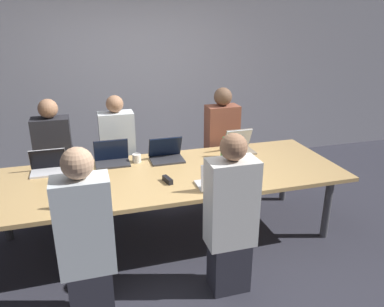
# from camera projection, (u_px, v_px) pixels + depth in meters

# --- Properties ---
(ground_plane) EXTENTS (24.00, 24.00, 0.00)m
(ground_plane) POSITION_uv_depth(u_px,v_px,m) (168.00, 237.00, 4.01)
(ground_plane) COLOR #2D2D38
(curtain_wall) EXTENTS (12.00, 0.06, 2.80)m
(curtain_wall) POSITION_uv_depth(u_px,v_px,m) (133.00, 76.00, 5.43)
(curtain_wall) COLOR #9999A3
(curtain_wall) RESTS_ON ground_plane
(conference_table) EXTENTS (3.59, 1.25, 0.74)m
(conference_table) POSITION_uv_depth(u_px,v_px,m) (166.00, 179.00, 3.77)
(conference_table) COLOR tan
(conference_table) RESTS_ON ground_plane
(laptop_far_right) EXTENTS (0.32, 0.27, 0.26)m
(laptop_far_right) POSITION_uv_depth(u_px,v_px,m) (239.00, 145.00, 4.35)
(laptop_far_right) COLOR gray
(laptop_far_right) RESTS_ON conference_table
(person_far_right) EXTENTS (0.40, 0.24, 1.41)m
(person_far_right) POSITION_uv_depth(u_px,v_px,m) (222.00, 144.00, 4.76)
(person_far_right) COLOR #2D2D38
(person_far_right) RESTS_ON ground_plane
(bottle_far_right) EXTENTS (0.07, 0.07, 0.23)m
(bottle_far_right) POSITION_uv_depth(u_px,v_px,m) (224.00, 148.00, 4.16)
(bottle_far_right) COLOR green
(bottle_far_right) RESTS_ON conference_table
(laptop_far_midleft) EXTENTS (0.36, 0.25, 0.25)m
(laptop_far_midleft) POSITION_uv_depth(u_px,v_px,m) (112.00, 157.00, 3.99)
(laptop_far_midleft) COLOR #333338
(laptop_far_midleft) RESTS_ON conference_table
(person_far_midleft) EXTENTS (0.40, 0.24, 1.39)m
(person_far_midleft) POSITION_uv_depth(u_px,v_px,m) (118.00, 155.00, 4.45)
(person_far_midleft) COLOR #2D2D38
(person_far_midleft) RESTS_ON ground_plane
(cup_far_midleft) EXTENTS (0.09, 0.09, 0.09)m
(cup_far_midleft) POSITION_uv_depth(u_px,v_px,m) (137.00, 158.00, 4.03)
(cup_far_midleft) COLOR white
(cup_far_midleft) RESTS_ON conference_table
(bottle_far_midleft) EXTENTS (0.06, 0.06, 0.22)m
(bottle_far_midleft) POSITION_uv_depth(u_px,v_px,m) (86.00, 162.00, 3.79)
(bottle_far_midleft) COLOR #ADD1E0
(bottle_far_midleft) RESTS_ON conference_table
(laptop_far_left) EXTENTS (0.35, 0.23, 0.23)m
(laptop_far_left) POSITION_uv_depth(u_px,v_px,m) (48.00, 166.00, 3.77)
(laptop_far_left) COLOR silver
(laptop_far_left) RESTS_ON conference_table
(person_far_left) EXTENTS (0.40, 0.24, 1.40)m
(person_far_left) POSITION_uv_depth(u_px,v_px,m) (55.00, 162.00, 4.22)
(person_far_left) COLOR #2D2D38
(person_far_left) RESTS_ON ground_plane
(laptop_near_left) EXTENTS (0.32, 0.23, 0.23)m
(laptop_near_left) POSITION_uv_depth(u_px,v_px,m) (85.00, 197.00, 3.12)
(laptop_near_left) COLOR silver
(laptop_near_left) RESTS_ON conference_table
(person_near_left) EXTENTS (0.40, 0.24, 1.42)m
(person_near_left) POSITION_uv_depth(u_px,v_px,m) (86.00, 241.00, 2.72)
(person_near_left) COLOR #2D2D38
(person_near_left) RESTS_ON ground_plane
(laptop_far_center) EXTENTS (0.36, 0.27, 0.26)m
(laptop_far_center) POSITION_uv_depth(u_px,v_px,m) (166.00, 153.00, 4.09)
(laptop_far_center) COLOR #333338
(laptop_far_center) RESTS_ON conference_table
(laptop_near_midright) EXTENTS (0.35, 0.26, 0.26)m
(laptop_near_midright) POSITION_uv_depth(u_px,v_px,m) (217.00, 180.00, 3.42)
(laptop_near_midright) COLOR silver
(laptop_near_midright) RESTS_ON conference_table
(person_near_midright) EXTENTS (0.40, 0.24, 1.41)m
(person_near_midright) POSITION_uv_depth(u_px,v_px,m) (231.00, 218.00, 3.05)
(person_near_midright) COLOR #2D2D38
(person_near_midright) RESTS_ON ground_plane
(cup_near_midright) EXTENTS (0.08, 0.08, 0.09)m
(cup_near_midright) POSITION_uv_depth(u_px,v_px,m) (244.00, 178.00, 3.54)
(cup_near_midright) COLOR brown
(cup_near_midright) RESTS_ON conference_table
(bottle_near_midright) EXTENTS (0.06, 0.06, 0.22)m
(bottle_near_midright) POSITION_uv_depth(u_px,v_px,m) (242.00, 170.00, 3.59)
(bottle_near_midright) COLOR green
(bottle_near_midright) RESTS_ON conference_table
(stapler) EXTENTS (0.08, 0.16, 0.05)m
(stapler) POSITION_uv_depth(u_px,v_px,m) (168.00, 180.00, 3.55)
(stapler) COLOR black
(stapler) RESTS_ON conference_table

